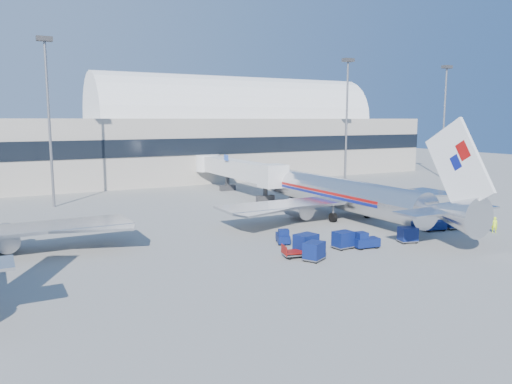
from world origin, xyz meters
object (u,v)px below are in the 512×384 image
mast_west (48,97)px  cart_open_red (295,253)px  barrier_far (447,208)px  tug_lead (365,241)px  jetbridge_near (233,168)px  mast_far_east (445,105)px  tug_right (432,224)px  barrier_near (410,213)px  ramp_worker (494,225)px  mast_east (347,103)px  cart_solo_near (408,234)px  cart_solo_far (453,220)px  cart_train_c (314,251)px  airliner_main (346,195)px  tug_left (283,237)px  barrier_mid (429,210)px  cart_train_a (343,239)px  cart_train_b (306,243)px

mast_west → cart_open_red: mast_west is taller
barrier_far → tug_lead: (-21.74, -9.47, 0.26)m
jetbridge_near → mast_far_east: bearing=-1.0°
jetbridge_near → tug_right: jetbridge_near is taller
barrier_near → ramp_worker: ramp_worker is taller
tug_right → cart_open_red: bearing=-162.1°
jetbridge_near → mast_east: bearing=-2.1°
cart_solo_near → cart_solo_far: (8.93, 2.25, 0.15)m
tug_right → ramp_worker: 6.29m
barrier_far → cart_train_c: bearing=-159.4°
tug_lead → ramp_worker: 16.31m
jetbridge_near → mast_west: bearing=-178.3°
mast_far_east → jetbridge_near: bearing=179.0°
mast_west → airliner_main: bearing=-40.4°
mast_west → mast_far_east: same height
jetbridge_near → mast_west: size_ratio=1.22×
tug_lead → ramp_worker: bearing=3.7°
barrier_far → tug_right: size_ratio=1.08×
mast_west → cart_solo_far: mast_west is taller
barrier_far → ramp_worker: 12.23m
barrier_near → cart_solo_near: (-10.12, -9.79, 0.36)m
mast_east → tug_lead: (-27.14, -37.47, -14.09)m
barrier_near → cart_train_c: size_ratio=1.32×
barrier_far → tug_left: tug_left is taller
barrier_mid → mast_west: bearing=145.9°
mast_far_east → tug_right: size_ratio=8.11×
jetbridge_near → ramp_worker: jetbridge_near is taller
airliner_main → barrier_far: bearing=-9.7°
barrier_mid → cart_train_a: 22.10m
barrier_far → cart_solo_near: 19.38m
tug_lead → mast_east: bearing=62.9°
barrier_mid → ramp_worker: ramp_worker is taller
mast_east → tug_right: (-15.91, -35.15, -14.03)m
tug_right → cart_solo_far: bearing=3.8°
cart_train_a → cart_train_b: (-4.06, 0.10, 0.09)m
mast_far_east → tug_right: (-40.91, -35.15, -14.03)m
cart_train_c → cart_solo_near: cart_train_c is taller
cart_solo_near → cart_open_red: bearing=-168.5°
jetbridge_near → cart_train_a: bearing=-100.1°
airliner_main → barrier_far: size_ratio=12.42×
jetbridge_near → cart_train_b: 38.94m
cart_train_c → cart_solo_far: size_ratio=1.00×
barrier_near → tug_lead: tug_lead is taller
tug_left → cart_train_b: (-0.13, -4.16, 0.29)m
cart_train_b → cart_solo_near: 11.06m
airliner_main → barrier_mid: bearing=-12.5°
cart_solo_near → barrier_near: bearing=58.8°
barrier_near → mast_east: bearing=66.8°
mast_east → cart_solo_near: (-22.12, -37.79, -13.98)m
tug_left → barrier_far: bearing=-58.7°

